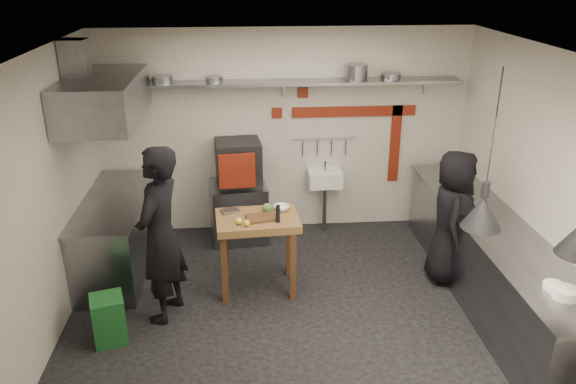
{
  "coord_description": "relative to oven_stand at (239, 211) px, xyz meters",
  "views": [
    {
      "loc": [
        -0.54,
        -5.28,
        3.57
      ],
      "look_at": [
        -0.09,
        0.3,
        1.26
      ],
      "focal_mm": 35.0,
      "sensor_mm": 36.0,
      "label": 1
    }
  ],
  "objects": [
    {
      "name": "floor",
      "position": [
        0.65,
        -1.75,
        -0.4
      ],
      "size": [
        5.0,
        5.0,
        0.0
      ],
      "primitive_type": "plane",
      "color": "black",
      "rests_on": "ground"
    },
    {
      "name": "ceiling",
      "position": [
        0.65,
        -1.75,
        2.4
      ],
      "size": [
        5.0,
        5.0,
        0.0
      ],
      "primitive_type": "plane",
      "color": "beige",
      "rests_on": "floor"
    },
    {
      "name": "wall_back",
      "position": [
        0.65,
        0.35,
        1.0
      ],
      "size": [
        5.0,
        0.04,
        2.8
      ],
      "primitive_type": "cube",
      "color": "silver",
      "rests_on": "floor"
    },
    {
      "name": "wall_front",
      "position": [
        0.65,
        -3.85,
        1.0
      ],
      "size": [
        5.0,
        0.04,
        2.8
      ],
      "primitive_type": "cube",
      "color": "silver",
      "rests_on": "floor"
    },
    {
      "name": "wall_left",
      "position": [
        -1.85,
        -1.75,
        1.0
      ],
      "size": [
        0.04,
        4.2,
        2.8
      ],
      "primitive_type": "cube",
      "color": "silver",
      "rests_on": "floor"
    },
    {
      "name": "wall_right",
      "position": [
        3.15,
        -1.75,
        1.0
      ],
      "size": [
        0.04,
        4.2,
        2.8
      ],
      "primitive_type": "cube",
      "color": "silver",
      "rests_on": "floor"
    },
    {
      "name": "red_band_horiz",
      "position": [
        1.6,
        0.33,
        1.28
      ],
      "size": [
        1.7,
        0.02,
        0.14
      ],
      "primitive_type": "cube",
      "color": "maroon",
      "rests_on": "wall_back"
    },
    {
      "name": "red_band_vert",
      "position": [
        2.2,
        0.33,
        0.8
      ],
      "size": [
        0.14,
        0.02,
        1.1
      ],
      "primitive_type": "cube",
      "color": "maroon",
      "rests_on": "wall_back"
    },
    {
      "name": "red_tile_a",
      "position": [
        0.9,
        0.33,
        1.55
      ],
      "size": [
        0.14,
        0.02,
        0.14
      ],
      "primitive_type": "cube",
      "color": "maroon",
      "rests_on": "wall_back"
    },
    {
      "name": "red_tile_b",
      "position": [
        0.55,
        0.33,
        1.28
      ],
      "size": [
        0.14,
        0.02,
        0.14
      ],
      "primitive_type": "cube",
      "color": "maroon",
      "rests_on": "wall_back"
    },
    {
      "name": "back_shelf",
      "position": [
        0.65,
        0.17,
        1.72
      ],
      "size": [
        4.6,
        0.34,
        0.04
      ],
      "primitive_type": "cube",
      "color": "slate",
      "rests_on": "wall_back"
    },
    {
      "name": "shelf_bracket_left",
      "position": [
        -1.25,
        0.32,
        1.62
      ],
      "size": [
        0.04,
        0.06,
        0.24
      ],
      "primitive_type": "cube",
      "color": "slate",
      "rests_on": "wall_back"
    },
    {
      "name": "shelf_bracket_mid",
      "position": [
        0.65,
        0.32,
        1.62
      ],
      "size": [
        0.04,
        0.06,
        0.24
      ],
      "primitive_type": "cube",
      "color": "slate",
      "rests_on": "wall_back"
    },
    {
      "name": "shelf_bracket_right",
      "position": [
        2.55,
        0.32,
        1.62
      ],
      "size": [
        0.04,
        0.06,
        0.24
      ],
      "primitive_type": "cube",
      "color": "slate",
      "rests_on": "wall_back"
    },
    {
      "name": "pan_far_left",
      "position": [
        -0.9,
        0.17,
        1.79
      ],
      "size": [
        0.27,
        0.27,
        0.09
      ],
      "primitive_type": "cylinder",
      "rotation": [
        0.0,
        0.0,
        0.02
      ],
      "color": "slate",
      "rests_on": "back_shelf"
    },
    {
      "name": "pan_mid_left",
      "position": [
        -0.26,
        0.17,
        1.78
      ],
      "size": [
        0.28,
        0.28,
        0.07
      ],
      "primitive_type": "cylinder",
      "rotation": [
        0.0,
        0.0,
        -0.36
      ],
      "color": "slate",
      "rests_on": "back_shelf"
    },
    {
      "name": "stock_pot",
      "position": [
        1.58,
        0.17,
        1.84
      ],
      "size": [
        0.35,
        0.35,
        0.2
      ],
      "primitive_type": "cylinder",
      "rotation": [
        0.0,
        0.0,
        -0.3
      ],
      "color": "slate",
      "rests_on": "back_shelf"
    },
    {
      "name": "pan_right",
      "position": [
        2.03,
        0.17,
        1.78
      ],
      "size": [
        0.33,
        0.33,
        0.08
      ],
      "primitive_type": "cylinder",
      "rotation": [
        0.0,
        0.0,
        -0.34
      ],
      "color": "slate",
      "rests_on": "back_shelf"
    },
    {
      "name": "oven_stand",
      "position": [
        0.0,
        0.0,
        0.0
      ],
      "size": [
        0.8,
        0.74,
        0.8
      ],
      "primitive_type": "cube",
      "rotation": [
        0.0,
        0.0,
        0.1
      ],
      "color": "slate",
      "rests_on": "floor"
    },
    {
      "name": "combi_oven",
      "position": [
        0.02,
        0.07,
        0.69
      ],
      "size": [
        0.63,
        0.6,
        0.58
      ],
      "primitive_type": "cube",
      "rotation": [
        0.0,
        0.0,
        0.1
      ],
      "color": "black",
      "rests_on": "oven_stand"
    },
    {
      "name": "oven_door",
      "position": [
        0.0,
        -0.28,
        0.69
      ],
      "size": [
        0.47,
        0.08,
        0.46
      ],
      "primitive_type": "cube",
      "rotation": [
        0.0,
        0.0,
        0.1
      ],
      "color": "maroon",
      "rests_on": "combi_oven"
    },
    {
      "name": "oven_glass",
      "position": [
        0.04,
        -0.28,
        0.69
      ],
      "size": [
        0.36,
        0.05,
        0.34
      ],
      "primitive_type": "cube",
      "rotation": [
        0.0,
        0.0,
        0.1
      ],
      "color": "black",
      "rests_on": "oven_door"
    },
    {
      "name": "hand_sink",
      "position": [
        1.2,
        0.17,
        0.38
      ],
      "size": [
        0.46,
        0.34,
        0.22
      ],
      "primitive_type": "cube",
      "color": "white",
      "rests_on": "wall_back"
    },
    {
      "name": "sink_tap",
      "position": [
        1.2,
        0.17,
        0.56
      ],
      "size": [
        0.03,
        0.03,
        0.14
      ],
      "primitive_type": "cylinder",
      "color": "slate",
      "rests_on": "hand_sink"
    },
    {
      "name": "sink_drain",
      "position": [
        1.2,
        0.13,
        -0.06
      ],
      "size": [
        0.06,
        0.06,
        0.66
      ],
      "primitive_type": "cylinder",
      "color": "slate",
      "rests_on": "floor"
    },
    {
      "name": "utensil_rail",
      "position": [
        1.2,
        0.31,
        0.92
      ],
      "size": [
        0.9,
        0.02,
        0.02
      ],
      "primitive_type": "cylinder",
      "rotation": [
        0.0,
        1.57,
        0.0
      ],
      "color": "slate",
      "rests_on": "wall_back"
    },
    {
      "name": "counter_right",
      "position": [
        2.8,
        -1.75,
        0.05
      ],
      "size": [
        0.7,
        3.8,
        0.9
      ],
      "primitive_type": "cube",
      "color": "slate",
      "rests_on": "floor"
    },
    {
      "name": "counter_right_top",
      "position": [
        2.8,
        -1.75,
        0.52
      ],
      "size": [
        0.76,
        3.9,
        0.03
      ],
      "primitive_type": "cube",
      "color": "slate",
      "rests_on": "counter_right"
    },
    {
      "name": "plate_stack",
      "position": [
        2.77,
        -3.17,
        0.57
      ],
      "size": [
        0.22,
        0.22,
        0.09
      ],
      "primitive_type": "cylinder",
      "rotation": [
        0.0,
        0.0,
        -0.02
      ],
      "color": "white",
      "rests_on": "counter_right_top"
    },
    {
      "name": "small_bowl_right",
      "position": [
        2.75,
        -3.03,
        0.56
      ],
      "size": [
        0.24,
        0.24,
        0.05
      ],
      "primitive_type": "cylinder",
      "rotation": [
        0.0,
        0.0,
        -0.34
      ],
      "color": "white",
      "rests_on": "counter_right_top"
    },
    {
      "name": "counter_left",
      "position": [
        -1.5,
        -0.7,
        0.05
      ],
      "size": [
        0.7,
        1.9,
        0.9
      ],
      "primitive_type": "cube",
      "color": "slate",
      "rests_on": "floor"
    },
    {
      "name": "counter_left_top",
      "position": [
        -1.5,
        -0.7,
        0.52
      ],
      "size": [
        0.76,
        2.0,
        0.03
      ],
      "primitive_type": "cube",
      "color": "slate",
      "rests_on": "counter_left"
    },
    {
      "name": "extractor_hood",
      "position": [
        -1.45,
        -0.7,
        1.75
      ],
      "size": [
        0.78,
        1.6,
        0.5
      ],
      "primitive_type": "cube",
      "color": "slate",
      "rests_on": "ceiling"
    },
    {
      "name": "hood_duct",
      "position": [
        -1.7,
        -0.7,
        2.15
      ],
      "size": [
        0.28,
        0.28,
        0.5
      ],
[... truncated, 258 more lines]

